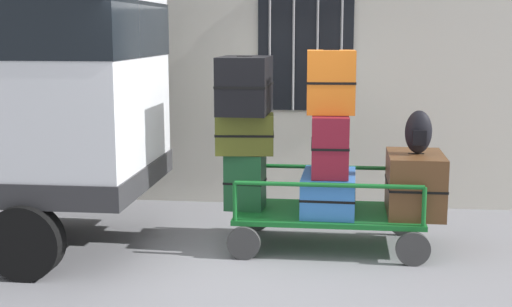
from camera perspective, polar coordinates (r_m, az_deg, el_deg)
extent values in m
plane|color=gray|center=(7.05, 0.29, -8.65)|extent=(40.00, 40.00, 0.00)
cube|color=silver|center=(9.14, 2.03, 11.51)|extent=(12.00, 0.30, 5.00)
cube|color=black|center=(8.95, 4.04, 8.32)|extent=(1.20, 0.04, 1.50)
cylinder|color=gray|center=(8.95, 1.12, 8.34)|extent=(0.03, 0.03, 1.50)
cylinder|color=gray|center=(8.92, 3.06, 8.33)|extent=(0.03, 0.03, 1.50)
cylinder|color=gray|center=(8.91, 5.00, 8.30)|extent=(0.03, 0.03, 1.50)
cylinder|color=gray|center=(8.91, 6.95, 8.27)|extent=(0.03, 0.03, 1.50)
cylinder|color=black|center=(6.77, -18.24, -6.86)|extent=(0.70, 0.22, 0.70)
cube|color=#146023|center=(7.40, 5.90, -4.89)|extent=(1.92, 1.00, 0.05)
cylinder|color=#383838|center=(7.00, 12.66, -7.60)|extent=(0.34, 0.06, 0.34)
cylinder|color=#383838|center=(7.99, 11.89, -5.37)|extent=(0.34, 0.06, 0.34)
cylinder|color=#383838|center=(7.01, -1.01, -7.31)|extent=(0.34, 0.06, 0.34)
cylinder|color=#383838|center=(8.00, -0.03, -5.13)|extent=(0.34, 0.06, 0.34)
cylinder|color=#146023|center=(6.96, 13.51, -4.24)|extent=(0.04, 0.04, 0.38)
cylinder|color=#146023|center=(7.85, 12.72, -2.61)|extent=(0.04, 0.04, 0.38)
cylinder|color=#146023|center=(6.97, -1.73, -3.93)|extent=(0.04, 0.04, 0.38)
cylinder|color=#146023|center=(7.86, -0.76, -2.34)|extent=(0.04, 0.04, 0.38)
cylinder|color=#146023|center=(6.86, 5.91, -2.57)|extent=(1.84, 0.04, 0.04)
cylinder|color=#146023|center=(7.76, 6.00, -1.11)|extent=(1.84, 0.04, 0.04)
cube|color=#194C28|center=(7.41, -0.89, -2.27)|extent=(0.42, 0.35, 0.59)
cube|color=black|center=(7.41, -0.89, -2.27)|extent=(0.43, 0.36, 0.02)
cube|color=black|center=(7.35, -0.89, -0.06)|extent=(0.14, 0.04, 0.02)
cube|color=#4C5119|center=(7.30, -0.92, 1.61)|extent=(0.63, 0.42, 0.41)
cube|color=black|center=(7.30, -0.92, 1.61)|extent=(0.64, 0.43, 0.02)
cube|color=black|center=(7.27, -0.92, 3.18)|extent=(0.16, 0.05, 0.02)
cube|color=black|center=(7.26, -0.91, 5.59)|extent=(0.51, 0.79, 0.59)
cube|color=black|center=(7.26, -0.91, 5.59)|extent=(0.52, 0.80, 0.02)
cube|color=black|center=(7.24, -0.92, 7.86)|extent=(0.16, 0.03, 0.02)
cube|color=#3372C6|center=(7.35, 5.93, -3.17)|extent=(0.56, 0.86, 0.40)
cube|color=black|center=(7.35, 5.93, -3.17)|extent=(0.57, 0.87, 0.02)
cube|color=black|center=(7.31, 5.96, -1.67)|extent=(0.16, 0.03, 0.02)
cube|color=maroon|center=(7.24, 6.00, 0.80)|extent=(0.39, 0.78, 0.62)
cube|color=black|center=(7.24, 6.00, 0.80)|extent=(0.40, 0.80, 0.02)
cube|color=black|center=(7.20, 6.05, 3.18)|extent=(0.13, 0.03, 0.02)
cube|color=orange|center=(7.15, 6.09, 5.80)|extent=(0.50, 0.43, 0.64)
cube|color=black|center=(7.15, 6.09, 5.80)|extent=(0.51, 0.44, 0.02)
cube|color=black|center=(7.13, 6.14, 8.32)|extent=(0.16, 0.04, 0.02)
cube|color=brown|center=(7.40, 12.80, -2.40)|extent=(0.57, 0.84, 0.63)
cube|color=black|center=(7.40, 12.80, -2.40)|extent=(0.58, 0.85, 0.02)
cube|color=black|center=(7.34, 12.89, -0.05)|extent=(0.16, 0.03, 0.02)
ellipsoid|color=black|center=(7.29, 13.08, 1.72)|extent=(0.27, 0.19, 0.44)
cube|color=black|center=(7.20, 13.14, 1.26)|extent=(0.14, 0.06, 0.15)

